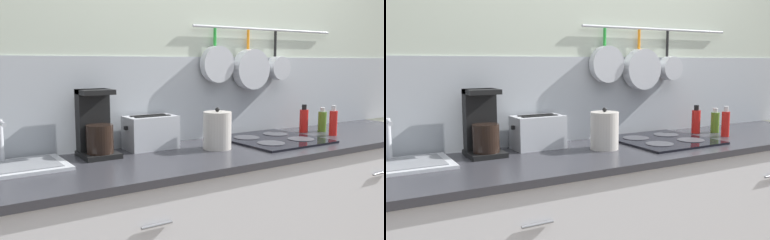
% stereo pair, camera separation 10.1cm
% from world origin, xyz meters
% --- Properties ---
extents(wall_back, '(7.20, 0.16, 2.60)m').
position_xyz_m(wall_back, '(0.00, 0.37, 1.27)').
color(wall_back, '#B2BCA8').
rests_on(wall_back, ground_plane).
extents(cabinet_base, '(3.00, 0.65, 0.86)m').
position_xyz_m(cabinet_base, '(0.00, -0.00, 0.43)').
color(cabinet_base, silver).
rests_on(cabinet_base, ground_plane).
extents(countertop, '(3.04, 0.67, 0.03)m').
position_xyz_m(countertop, '(0.00, 0.00, 0.88)').
color(countertop, '#2D2D33').
rests_on(countertop, cabinet_base).
extents(sink_basin, '(0.51, 0.32, 0.21)m').
position_xyz_m(sink_basin, '(-1.23, 0.16, 0.91)').
color(sink_basin, '#B7BABF').
rests_on(sink_basin, countertop).
extents(coffee_maker, '(0.17, 0.20, 0.33)m').
position_xyz_m(coffee_maker, '(-0.80, 0.21, 1.03)').
color(coffee_maker, black).
rests_on(coffee_maker, countertop).
extents(toaster, '(0.29, 0.17, 0.18)m').
position_xyz_m(toaster, '(-0.49, 0.23, 0.99)').
color(toaster, '#B7BABF').
rests_on(toaster, countertop).
extents(kettle, '(0.15, 0.15, 0.22)m').
position_xyz_m(kettle, '(-0.19, 0.04, 1.00)').
color(kettle, beige).
rests_on(kettle, countertop).
extents(cooktop, '(0.52, 0.54, 0.01)m').
position_xyz_m(cooktop, '(0.24, 0.05, 0.90)').
color(cooktop, black).
rests_on(cooktop, countertop).
extents(bottle_olive_oil, '(0.06, 0.06, 0.18)m').
position_xyz_m(bottle_olive_oil, '(0.62, 0.17, 0.98)').
color(bottle_olive_oil, red).
rests_on(bottle_olive_oil, countertop).
extents(bottle_dish_soap, '(0.05, 0.05, 0.19)m').
position_xyz_m(bottle_dish_soap, '(0.69, -0.02, 0.98)').
color(bottle_dish_soap, red).
rests_on(bottle_dish_soap, countertop).
extents(bottle_cooking_wine, '(0.06, 0.06, 0.16)m').
position_xyz_m(bottle_cooking_wine, '(0.75, 0.12, 0.97)').
color(bottle_cooking_wine, '#4C721E').
rests_on(bottle_cooking_wine, countertop).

